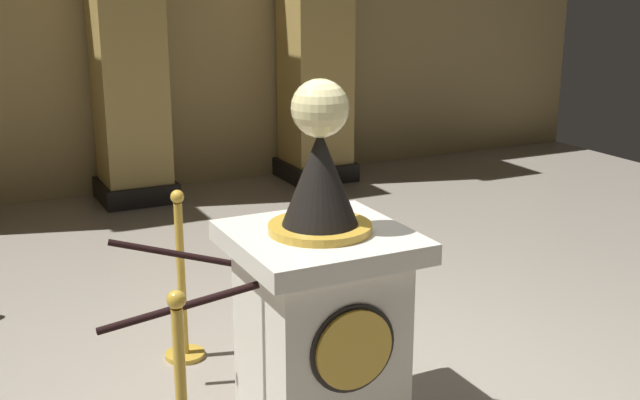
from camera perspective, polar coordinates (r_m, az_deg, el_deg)
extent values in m
cube|color=silver|center=(4.07, 0.00, -10.05)|extent=(0.67, 0.67, 0.96)
cube|color=silver|center=(3.87, 0.00, -2.96)|extent=(0.83, 0.83, 0.10)
cylinder|color=gold|center=(3.74, 2.41, -10.53)|extent=(0.39, 0.03, 0.39)
cylinder|color=black|center=(3.75, 2.33, -10.47)|extent=(0.43, 0.01, 0.43)
cylinder|color=gold|center=(3.85, 0.00, -1.98)|extent=(0.50, 0.50, 0.04)
cone|color=black|center=(3.78, 0.00, 1.64)|extent=(0.37, 0.37, 0.46)
cylinder|color=gold|center=(3.73, 0.00, 4.97)|extent=(0.03, 0.03, 0.07)
sphere|color=beige|center=(3.71, 0.00, 6.52)|extent=(0.27, 0.27, 0.27)
cylinder|color=gold|center=(5.06, -9.52, -10.74)|extent=(0.24, 0.24, 0.03)
cylinder|color=gold|center=(4.87, -9.77, -5.75)|extent=(0.05, 0.05, 0.97)
sphere|color=gold|center=(4.70, -10.07, 0.24)|extent=(0.08, 0.08, 0.08)
sphere|color=gold|center=(3.32, -10.14, -6.95)|extent=(0.08, 0.08, 0.08)
cylinder|color=black|center=(4.42, -9.95, -3.81)|extent=(0.72, 0.25, 0.21)
cylinder|color=black|center=(3.73, -9.97, -7.52)|extent=(0.72, 0.25, 0.21)
sphere|color=black|center=(4.11, -9.90, -6.68)|extent=(0.04, 0.04, 0.04)
cube|color=black|center=(9.20, -0.34, 2.19)|extent=(0.75, 0.75, 0.20)
cube|color=tan|center=(8.95, -0.36, 13.89)|extent=(0.65, 0.65, 3.93)
cube|color=black|center=(8.53, -12.88, 0.70)|extent=(0.74, 0.74, 0.20)
cube|color=tan|center=(8.26, -13.68, 13.31)|extent=(0.64, 0.64, 3.93)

